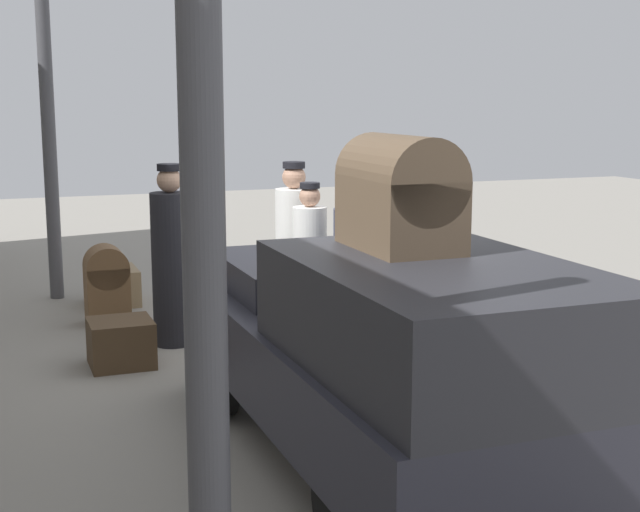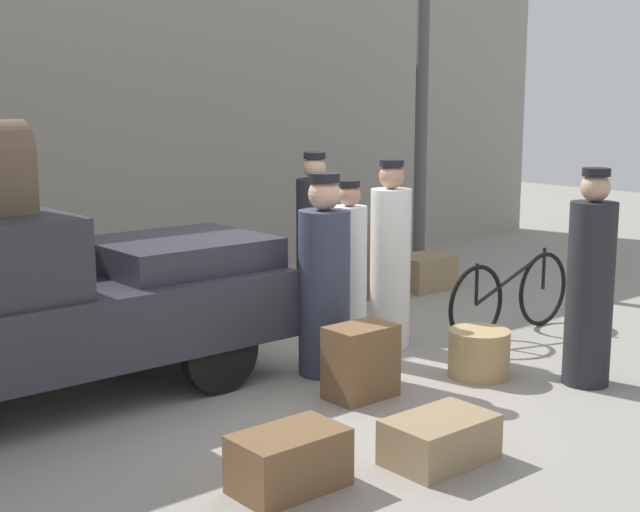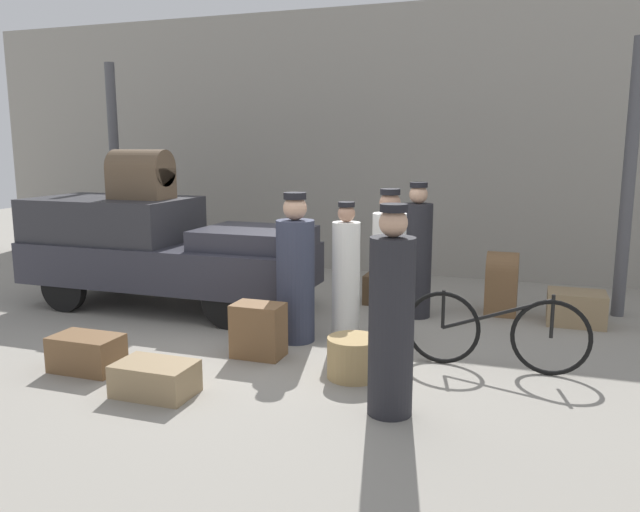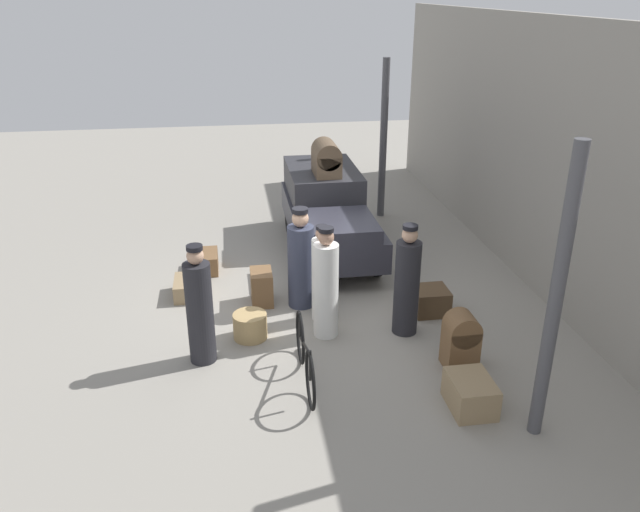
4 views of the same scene
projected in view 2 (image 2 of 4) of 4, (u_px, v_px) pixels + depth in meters
The scene contains 17 objects.
ground_plane at pixel (317, 371), 7.62m from camera, with size 30.00×30.00×0.00m, color gray.
station_building_facade at pixel (91, 102), 10.29m from camera, with size 16.00×0.15×4.50m.
canopy_pillar_right at pixel (421, 140), 11.32m from camera, with size 0.16×0.16×3.53m.
truck at pixel (7, 303), 6.54m from camera, with size 3.96×1.52×1.49m.
bicycle at pixel (511, 296), 8.73m from camera, with size 1.80×0.04×0.81m.
wicker_basket at pixel (479, 353), 7.45m from camera, with size 0.51×0.51×0.40m.
porter_standing_middle at pixel (590, 287), 7.15m from camera, with size 0.37×0.37×1.76m.
conductor_in_dark_uniform at pixel (390, 262), 8.25m from camera, with size 0.37×0.37×1.75m.
porter_with_bicycle at pixel (315, 244), 9.22m from camera, with size 0.38×0.38×1.75m.
porter_lifting_near_truck at pixel (349, 276), 7.96m from camera, with size 0.32×0.32×1.59m.
porter_carrying_trunk at pixel (324, 285), 7.42m from camera, with size 0.43×0.43×1.70m.
suitcase_small_leather at pixel (424, 272), 10.80m from camera, with size 0.69×0.52×0.41m.
suitcase_tan_flat at pixel (440, 439), 5.72m from camera, with size 0.70×0.46×0.30m.
trunk_barrel_dark at pixel (357, 260), 10.33m from camera, with size 0.40×0.44×0.83m.
trunk_wicker_pale at pixel (289, 461), 5.31m from camera, with size 0.68×0.42×0.36m.
suitcase_black_upright at pixel (241, 298), 9.43m from camera, with size 0.54×0.55×0.42m.
trunk_large_brown at pixel (361, 362), 6.92m from camera, with size 0.53×0.35×0.57m.
Camera 2 is at (-4.70, -5.62, 2.33)m, focal length 50.00 mm.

